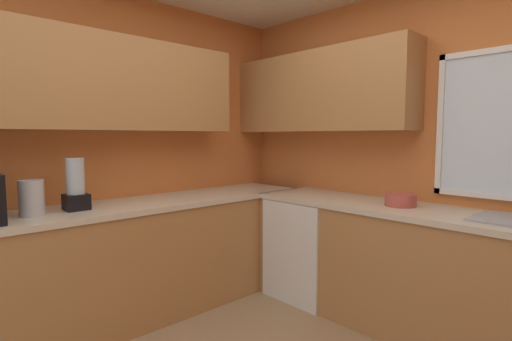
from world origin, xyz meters
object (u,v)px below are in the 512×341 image
object	(u,v)px
kettle	(31,198)
bowl	(401,200)
blender_appliance	(76,187)
dishwasher	(311,247)

from	to	relation	value
kettle	bowl	size ratio (longest dim) A/B	1.05
kettle	blender_appliance	size ratio (longest dim) A/B	0.64
kettle	blender_appliance	bearing A→B (deg)	94.14
bowl	blender_appliance	xyz separation A→B (m)	(-1.46, -1.77, 0.12)
dishwasher	bowl	xyz separation A→B (m)	(0.80, 0.03, 0.52)
dishwasher	blender_appliance	xyz separation A→B (m)	(-0.66, -1.74, 0.63)
kettle	blender_appliance	distance (m)	0.28
kettle	bowl	distance (m)	2.50
bowl	blender_appliance	world-z (taller)	blender_appliance
kettle	blender_appliance	xyz separation A→B (m)	(-0.02, 0.28, 0.05)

